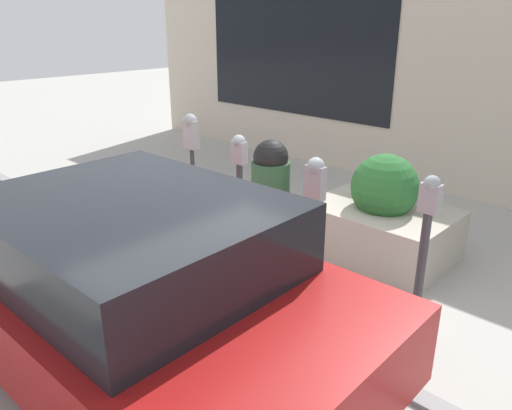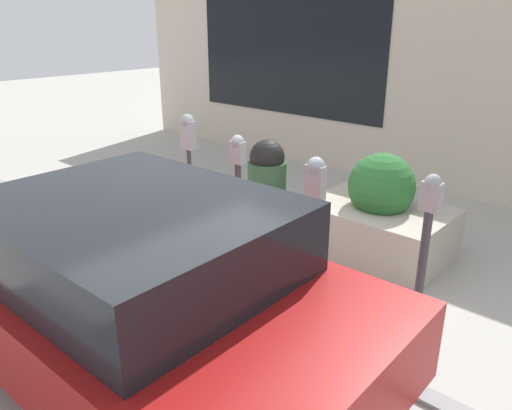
# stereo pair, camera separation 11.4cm
# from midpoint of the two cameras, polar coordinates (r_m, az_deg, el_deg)

# --- Properties ---
(ground_plane) EXTENTS (40.00, 40.00, 0.00)m
(ground_plane) POSITION_cam_midpoint_polar(r_m,az_deg,el_deg) (4.90, -0.49, -11.01)
(ground_plane) COLOR #ADAAA3
(curb_strip) EXTENTS (13.81, 0.16, 0.04)m
(curb_strip) POSITION_cam_midpoint_polar(r_m,az_deg,el_deg) (4.84, -1.16, -11.17)
(curb_strip) COLOR gray
(curb_strip) RESTS_ON ground_plane
(building_facade) EXTENTS (13.81, 0.17, 3.48)m
(building_facade) POSITION_cam_midpoint_polar(r_m,az_deg,el_deg) (8.05, 22.85, 13.21)
(building_facade) COLOR beige
(building_facade) RESTS_ON ground_plane
(parking_meter_nearest) EXTENTS (0.15, 0.13, 1.47)m
(parking_meter_nearest) POSITION_cam_midpoint_polar(r_m,az_deg,el_deg) (4.12, 19.48, -3.75)
(parking_meter_nearest) COLOR #38383D
(parking_meter_nearest) RESTS_ON ground_plane
(parking_meter_second) EXTENTS (0.19, 0.16, 1.44)m
(parking_meter_second) POSITION_cam_midpoint_polar(r_m,az_deg,el_deg) (4.49, 7.40, 0.55)
(parking_meter_second) COLOR #38383D
(parking_meter_second) RESTS_ON ground_plane
(parking_meter_middle) EXTENTS (0.16, 0.13, 1.49)m
(parking_meter_middle) POSITION_cam_midpoint_polar(r_m,az_deg,el_deg) (5.10, -1.25, 2.57)
(parking_meter_middle) COLOR #38383D
(parking_meter_middle) RESTS_ON ground_plane
(parking_meter_fourth) EXTENTS (0.18, 0.15, 1.58)m
(parking_meter_fourth) POSITION_cam_midpoint_polar(r_m,az_deg,el_deg) (5.70, -6.80, 6.54)
(parking_meter_fourth) COLOR #38383D
(parking_meter_fourth) RESTS_ON ground_plane
(planter_box) EXTENTS (1.54, 1.13, 1.19)m
(planter_box) POSITION_cam_midpoint_polar(r_m,az_deg,el_deg) (5.81, 14.69, -1.56)
(planter_box) COLOR #B2A899
(planter_box) RESTS_ON ground_plane
(parked_car_front) EXTENTS (4.07, 2.02, 1.41)m
(parked_car_front) POSITION_cam_midpoint_polar(r_m,az_deg,el_deg) (3.84, -13.73, -8.17)
(parked_car_front) COLOR maroon
(parked_car_front) RESTS_ON ground_plane
(trash_bin) EXTENTS (0.49, 0.49, 1.17)m
(trash_bin) POSITION_cam_midpoint_polar(r_m,az_deg,el_deg) (6.29, 2.19, 2.29)
(trash_bin) COLOR #2D5133
(trash_bin) RESTS_ON ground_plane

